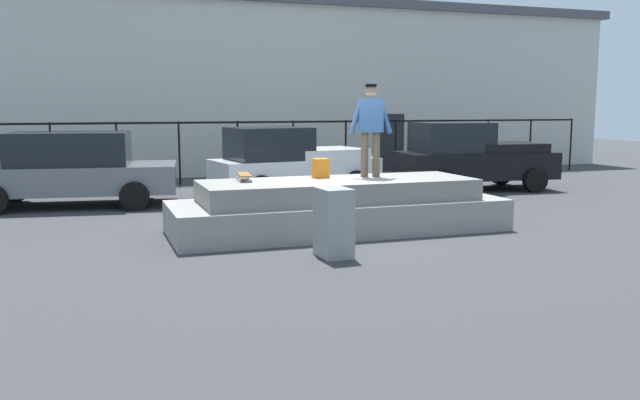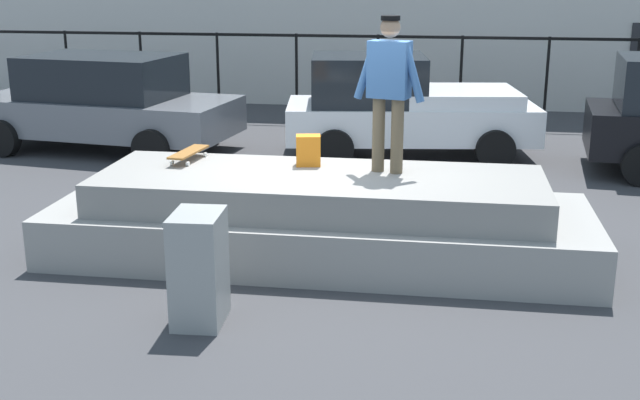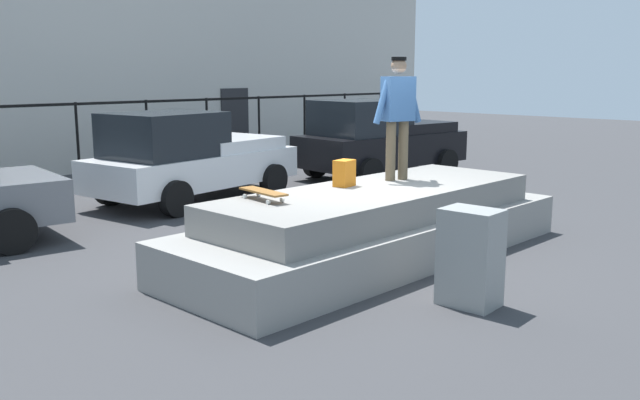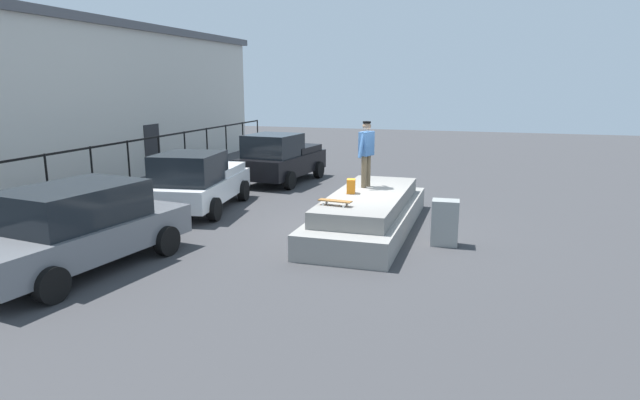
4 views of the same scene
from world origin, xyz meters
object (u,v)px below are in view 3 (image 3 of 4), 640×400
object	(u,v)px
skateboarder	(398,110)
skateboard	(263,192)
car_white_pickup_mid	(188,157)
car_black_pickup_far	(378,139)
backpack	(344,173)
utility_box	(470,258)

from	to	relation	value
skateboarder	skateboard	size ratio (longest dim) A/B	2.19
car_white_pickup_mid	car_black_pickup_far	xyz separation A→B (m)	(4.94, -0.65, 0.05)
skateboarder	skateboard	distance (m)	2.54
backpack	car_black_pickup_far	xyz separation A→B (m)	(5.76, 4.11, -0.21)
skateboarder	car_white_pickup_mid	xyz separation A→B (m)	(-0.10, 4.92, -1.07)
car_white_pickup_mid	car_black_pickup_far	world-z (taller)	car_black_pickup_far
car_white_pickup_mid	utility_box	size ratio (longest dim) A/B	4.21
car_white_pickup_mid	skateboarder	bearing A→B (deg)	-88.79
skateboard	car_white_pickup_mid	distance (m)	5.26
skateboarder	backpack	distance (m)	1.25
skateboarder	backpack	world-z (taller)	skateboarder
skateboard	utility_box	bearing A→B (deg)	-70.67
car_white_pickup_mid	utility_box	xyz separation A→B (m)	(-1.44, -7.11, -0.34)
skateboarder	skateboard	xyz separation A→B (m)	(-2.37, 0.18, -0.90)
skateboard	car_black_pickup_far	distance (m)	8.29
skateboarder	car_black_pickup_far	xyz separation A→B (m)	(4.83, 4.28, -1.03)
skateboard	car_black_pickup_far	size ratio (longest dim) A/B	0.18
car_black_pickup_far	utility_box	distance (m)	9.09
backpack	car_white_pickup_mid	world-z (taller)	car_white_pickup_mid
car_white_pickup_mid	car_black_pickup_far	size ratio (longest dim) A/B	1.02
skateboard	backpack	distance (m)	1.45
backpack	utility_box	world-z (taller)	backpack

